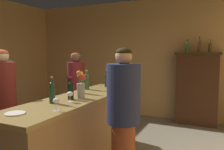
# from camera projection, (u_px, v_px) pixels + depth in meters

# --- Properties ---
(wall_back) EXTENTS (5.63, 0.12, 2.96)m
(wall_back) POSITION_uv_depth(u_px,v_px,m) (129.00, 59.00, 6.10)
(wall_back) COLOR tan
(wall_back) RESTS_ON ground
(bar_counter) EXTENTS (0.66, 2.53, 1.05)m
(bar_counter) POSITION_uv_depth(u_px,v_px,m) (80.00, 134.00, 3.14)
(bar_counter) COLOR olive
(bar_counter) RESTS_ON ground
(display_cabinet) EXTENTS (0.98, 0.36, 1.65)m
(display_cabinet) POSITION_uv_depth(u_px,v_px,m) (197.00, 87.00, 5.18)
(display_cabinet) COLOR #3B2112
(display_cabinet) RESTS_ON ground
(wine_bottle_malbec) EXTENTS (0.08, 0.08, 0.31)m
(wine_bottle_malbec) POSITION_uv_depth(u_px,v_px,m) (87.00, 80.00, 3.68)
(wine_bottle_malbec) COLOR #304C2C
(wine_bottle_malbec) RESTS_ON bar_counter
(wine_bottle_chardonnay) EXTENTS (0.07, 0.07, 0.31)m
(wine_bottle_chardonnay) POSITION_uv_depth(u_px,v_px,m) (52.00, 91.00, 2.68)
(wine_bottle_chardonnay) COLOR #1B3821
(wine_bottle_chardonnay) RESTS_ON bar_counter
(wine_bottle_syrah) EXTENTS (0.07, 0.07, 0.32)m
(wine_bottle_syrah) POSITION_uv_depth(u_px,v_px,m) (82.00, 83.00, 3.32)
(wine_bottle_syrah) COLOR #25512D
(wine_bottle_syrah) RESTS_ON bar_counter
(wine_bottle_merlot) EXTENTS (0.08, 0.08, 0.29)m
(wine_bottle_merlot) POSITION_uv_depth(u_px,v_px,m) (71.00, 89.00, 2.90)
(wine_bottle_merlot) COLOR black
(wine_bottle_merlot) RESTS_ON bar_counter
(wine_bottle_rose) EXTENTS (0.06, 0.06, 0.30)m
(wine_bottle_rose) POSITION_uv_depth(u_px,v_px,m) (106.00, 79.00, 3.95)
(wine_bottle_rose) COLOR #20341E
(wine_bottle_rose) RESTS_ON bar_counter
(wine_glass_front) EXTENTS (0.06, 0.06, 0.14)m
(wine_glass_front) POSITION_uv_depth(u_px,v_px,m) (56.00, 102.00, 2.31)
(wine_glass_front) COLOR white
(wine_glass_front) RESTS_ON bar_counter
(wine_glass_mid) EXTENTS (0.07, 0.07, 0.13)m
(wine_glass_mid) POSITION_uv_depth(u_px,v_px,m) (70.00, 95.00, 2.73)
(wine_glass_mid) COLOR white
(wine_glass_mid) RESTS_ON bar_counter
(flower_arrangement) EXTENTS (0.12, 0.12, 0.37)m
(flower_arrangement) POSITION_uv_depth(u_px,v_px,m) (81.00, 86.00, 2.94)
(flower_arrangement) COLOR #A89E88
(flower_arrangement) RESTS_ON bar_counter
(cheese_plate) EXTENTS (0.20, 0.20, 0.01)m
(cheese_plate) POSITION_uv_depth(u_px,v_px,m) (15.00, 113.00, 2.21)
(cheese_plate) COLOR white
(cheese_plate) RESTS_ON bar_counter
(display_bottle_left) EXTENTS (0.07, 0.07, 0.29)m
(display_bottle_left) POSITION_uv_depth(u_px,v_px,m) (187.00, 46.00, 5.19)
(display_bottle_left) COLOR #2B502B
(display_bottle_left) RESTS_ON display_cabinet
(display_bottle_midleft) EXTENTS (0.07, 0.07, 0.34)m
(display_bottle_midleft) POSITION_uv_depth(u_px,v_px,m) (199.00, 45.00, 5.08)
(display_bottle_midleft) COLOR #4A2C20
(display_bottle_midleft) RESTS_ON display_cabinet
(display_bottle_center) EXTENTS (0.07, 0.07, 0.31)m
(display_bottle_center) POSITION_uv_depth(u_px,v_px,m) (210.00, 46.00, 4.99)
(display_bottle_center) COLOR #45311F
(display_bottle_center) RESTS_ON display_cabinet
(patron_by_cabinet) EXTENTS (0.36, 0.36, 1.64)m
(patron_by_cabinet) POSITION_uv_depth(u_px,v_px,m) (76.00, 88.00, 4.79)
(patron_by_cabinet) COLOR #262D30
(patron_by_cabinet) RESTS_ON ground
(patron_near_entrance) EXTENTS (0.34, 0.34, 1.68)m
(patron_near_entrance) POSITION_uv_depth(u_px,v_px,m) (4.00, 103.00, 3.23)
(patron_near_entrance) COLOR gray
(patron_near_entrance) RESTS_ON ground
(patron_in_navy) EXTENTS (0.36, 0.36, 1.67)m
(patron_in_navy) POSITION_uv_depth(u_px,v_px,m) (2.00, 95.00, 3.89)
(patron_in_navy) COLOR #272E4F
(patron_in_navy) RESTS_ON ground
(bartender) EXTENTS (0.38, 0.38, 1.69)m
(bartender) POSITION_uv_depth(u_px,v_px,m) (123.00, 117.00, 2.57)
(bartender) COLOR brown
(bartender) RESTS_ON ground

